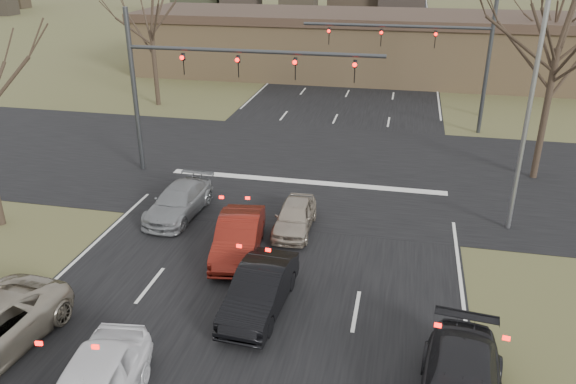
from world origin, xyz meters
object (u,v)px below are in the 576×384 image
Objects in this scene: mast_arm_near at (197,74)px; car_red_ahead at (239,237)px; car_grey_ahead at (179,201)px; car_silver_ahead at (295,216)px; building at (381,45)px; car_black_hatch at (260,290)px; mast_arm_far at (440,48)px; streetlight_right_far at (489,30)px; streetlight_right_near at (527,93)px.

car_red_ahead is at bearing -60.77° from mast_arm_near.
car_silver_ahead is at bearing -0.53° from car_grey_ahead.
car_grey_ahead is (-6.59, -29.64, -2.03)m from building.
car_red_ahead reaches higher than car_black_hatch.
mast_arm_near is 2.77× the size of car_grey_ahead.
mast_arm_far is 18.70m from car_grey_ahead.
mast_arm_far is at bearing 41.22° from mast_arm_near.
car_black_hatch is at bearing -109.81° from streetlight_right_far.
streetlight_right_far is (14.55, 14.00, 0.51)m from mast_arm_near.
streetlight_right_far is at bearing 73.19° from car_black_hatch.
streetlight_right_far is at bearing 51.89° from mast_arm_far.
car_red_ahead is (-10.48, -21.28, -4.87)m from streetlight_right_far.
building is 4.24× the size of streetlight_right_near.
car_silver_ahead is (5.73, -4.99, -4.46)m from mast_arm_near.
streetlight_right_near is 2.29× the size of car_red_ahead.
mast_arm_near is 3.38× the size of car_silver_ahead.
car_silver_ahead is at bearing -114.92° from streetlight_right_far.
building is 4.24× the size of streetlight_right_far.
mast_arm_far is 5.12m from streetlight_right_far.
building reaches higher than car_red_ahead.
building is at bearing 105.58° from mast_arm_far.
car_black_hatch is 1.19× the size of car_silver_ahead.
car_red_ahead is at bearing -113.02° from mast_arm_far.
mast_arm_near is 15.17m from mast_arm_far.
mast_arm_near is at bearing 121.66° from car_black_hatch.
mast_arm_far is at bearing 68.21° from car_silver_ahead.
streetlight_right_near is (14.05, -3.00, 0.51)m from mast_arm_near.
car_red_ahead reaches higher than car_grey_ahead.
car_red_ahead is 1.22× the size of car_silver_ahead.
mast_arm_near reaches higher than car_silver_ahead.
streetlight_right_near is (2.64, -13.00, 0.57)m from mast_arm_far.
mast_arm_near is at bearing -138.78° from mast_arm_far.
streetlight_right_far is (3.14, 4.00, 0.57)m from mast_arm_far.
mast_arm_near is 14.38m from streetlight_right_near.
car_black_hatch is at bearing -70.68° from car_red_ahead.
car_black_hatch is (-5.68, -20.49, -4.31)m from mast_arm_far.
mast_arm_far is 16.62m from car_silver_ahead.
car_black_hatch is 5.50m from car_silver_ahead.
streetlight_right_near reaches higher than mast_arm_near.
car_silver_ahead is (-8.32, -1.99, -4.97)m from streetlight_right_near.
streetlight_right_far is at bearing 64.06° from car_silver_ahead.
building is 3.81× the size of mast_arm_far.
mast_arm_near and mast_arm_far have the same top height.
mast_arm_far is 1.11× the size of streetlight_right_near.
streetlight_right_near is 1.00× the size of streetlight_right_far.
mast_arm_near is at bearing -106.13° from building.
mast_arm_near is at bearing 167.95° from streetlight_right_near.
streetlight_right_far is 2.29× the size of car_grey_ahead.
car_silver_ahead is at bearing -166.57° from streetlight_right_near.
streetlight_right_near is 17.01m from streetlight_right_far.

